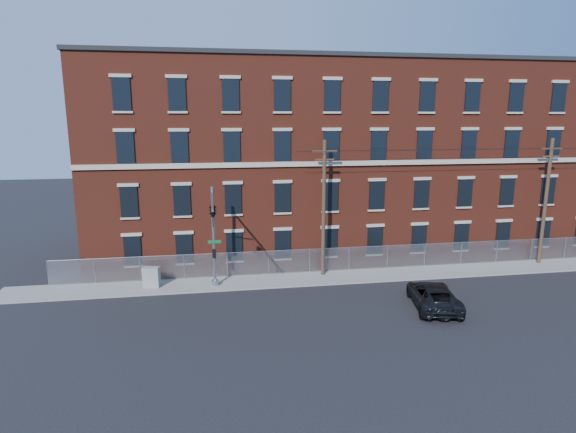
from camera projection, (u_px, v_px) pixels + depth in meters
The scene contains 10 objects.
ground at pixel (312, 306), 29.45m from camera, with size 140.00×140.00×0.00m, color black.
sidewalk at pixel (450, 271), 36.15m from camera, with size 65.00×3.00×0.12m, color gray.
mill_building at pixel (409, 157), 43.11m from camera, with size 55.30×14.32×16.30m.
chain_link_fence at pixel (443, 254), 37.20m from camera, with size 59.06×0.06×1.85m.
traffic_signal_mast at pixel (213, 219), 29.50m from camera, with size 0.90×6.75×7.00m.
utility_pole_near at pixel (324, 206), 34.07m from camera, with size 1.80×0.28×10.00m.
utility_pole_mid at pixel (546, 199), 36.90m from camera, with size 1.80×0.28×10.00m.
overhead_wires at pixel (551, 151), 36.12m from camera, with size 40.00×0.62×0.62m.
pickup_truck at pixel (433, 296), 29.20m from camera, with size 2.52×5.47×1.52m, color black.
utility_cabinet at pixel (151, 277), 32.41m from camera, with size 1.13×0.57×1.42m, color gray.
Camera 1 is at (-5.95, -27.04, 11.62)m, focal length 29.18 mm.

